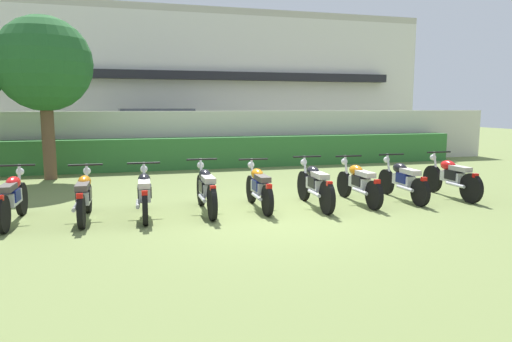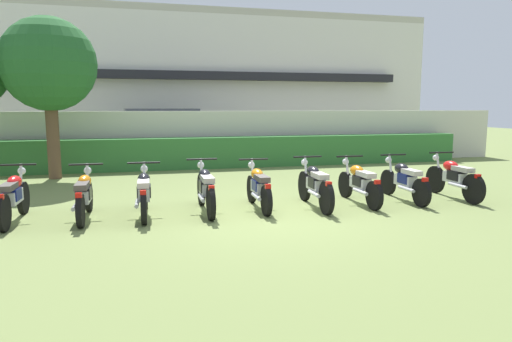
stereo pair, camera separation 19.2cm
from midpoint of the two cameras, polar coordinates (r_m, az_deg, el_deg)
name	(u,v)px [view 1 (the left image)]	position (r m, az deg, el deg)	size (l,w,h in m)	color
ground	(268,215)	(8.51, 0.88, -5.49)	(60.00, 60.00, 0.00)	olive
building	(176,82)	(23.88, -10.10, 10.71)	(23.25, 6.50, 6.32)	silver
compound_wall	(203,138)	(15.68, -6.95, 4.02)	(22.09, 0.30, 1.82)	beige
hedge_row	(206,153)	(15.02, -6.52, 2.26)	(17.67, 0.70, 0.99)	#337033
parked_car	(161,134)	(18.17, -11.99, 4.53)	(4.60, 2.28, 1.89)	navy
tree_far_side	(44,65)	(13.79, -25.08, 11.78)	(2.51, 2.51, 4.35)	brown
motorcycle_in_row_0	(12,198)	(8.91, -28.42, -2.91)	(0.60, 1.86, 0.96)	black
motorcycle_in_row_1	(84,196)	(8.65, -21.02, -2.84)	(0.60, 1.79, 0.94)	black
motorcycle_in_row_2	(145,193)	(8.56, -14.22, -2.64)	(0.60, 1.81, 0.94)	black
motorcycle_in_row_3	(206,189)	(8.73, -6.81, -2.16)	(0.60, 1.92, 0.97)	black
motorcycle_in_row_4	(259,187)	(8.96, -0.27, -1.94)	(0.60, 1.79, 0.94)	black
motorcycle_in_row_5	(315,184)	(9.18, 6.67, -1.65)	(0.60, 1.95, 0.97)	black
motorcycle_in_row_6	(359,182)	(9.70, 11.98, -1.35)	(0.60, 1.87, 0.94)	black
motorcycle_in_row_7	(403,180)	(10.27, 17.12, -1.01)	(0.60, 1.90, 0.94)	black
motorcycle_in_row_8	(451,177)	(10.91, 22.48, -0.67)	(0.60, 1.91, 0.97)	black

